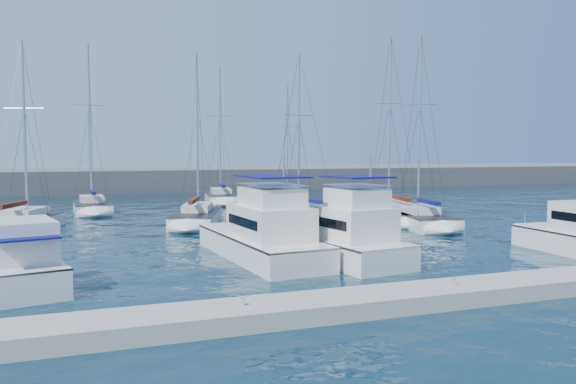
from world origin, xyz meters
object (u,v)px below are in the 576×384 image
object	(u,v)px
sailboat_mid_a	(23,224)
sailboat_back_c	(288,197)
sailboat_mid_b	(197,218)
motor_yacht_port_outer	(20,265)
sailboat_mid_e	(421,220)
motor_yacht_stbd_inner	(347,239)
motor_yacht_port_inner	(264,237)
motor_yacht_stbd_outer	(576,236)
sailboat_mid_c	(304,220)
sailboat_mid_d	(392,214)
sailboat_back_b	(221,198)
sailboat_back_a	(92,207)

from	to	relation	value
sailboat_mid_a	sailboat_back_c	xyz separation A→B (m)	(25.56, 16.10, 0.00)
sailboat_mid_a	sailboat_mid_b	xyz separation A→B (m)	(12.02, -0.55, -0.01)
motor_yacht_port_outer	sailboat_back_c	xyz separation A→B (m)	(24.06, 34.19, -0.43)
motor_yacht_port_outer	sailboat_mid_e	world-z (taller)	sailboat_mid_e
motor_yacht_stbd_inner	motor_yacht_port_inner	bearing A→B (deg)	141.81
motor_yacht_port_outer	sailboat_mid_b	size ratio (longest dim) A/B	0.55
sailboat_mid_a	sailboat_back_c	world-z (taller)	sailboat_mid_a
motor_yacht_stbd_outer	sailboat_mid_c	distance (m)	18.03
motor_yacht_stbd_inner	sailboat_mid_c	bearing A→B (deg)	69.30
sailboat_mid_d	sailboat_back_c	bearing A→B (deg)	105.18
motor_yacht_port_inner	sailboat_mid_c	distance (m)	12.82
motor_yacht_port_outer	sailboat_back_b	distance (m)	38.86
motor_yacht_port_outer	sailboat_mid_c	bearing A→B (deg)	24.68
sailboat_mid_b	sailboat_back_b	distance (m)	18.60
sailboat_mid_a	motor_yacht_port_outer	bearing A→B (deg)	-66.35
motor_yacht_port_inner	sailboat_mid_b	size ratio (longest dim) A/B	0.81
motor_yacht_stbd_inner	sailboat_mid_b	world-z (taller)	sailboat_mid_b
motor_yacht_port_outer	motor_yacht_stbd_inner	size ratio (longest dim) A/B	0.90
motor_yacht_port_outer	sailboat_back_a	distance (m)	28.94
sailboat_mid_e	sailboat_mid_c	bearing A→B (deg)	169.67
motor_yacht_port_inner	sailboat_back_b	world-z (taller)	sailboat_back_b
sailboat_mid_b	sailboat_back_c	distance (m)	21.45
sailboat_back_b	sailboat_back_c	size ratio (longest dim) A/B	1.14
sailboat_back_b	sailboat_mid_e	bearing A→B (deg)	-61.59
sailboat_mid_d	motor_yacht_port_outer	bearing A→B (deg)	-139.80
sailboat_back_c	motor_yacht_port_outer	bearing A→B (deg)	-112.62
sailboat_mid_e	sailboat_back_c	world-z (taller)	sailboat_mid_e
motor_yacht_port_inner	sailboat_back_a	bearing A→B (deg)	101.76
motor_yacht_port_inner	sailboat_mid_b	xyz separation A→B (m)	(-0.47, 15.11, -0.63)
motor_yacht_stbd_outer	sailboat_back_c	xyz separation A→B (m)	(-3.09, 36.04, -0.43)
motor_yacht_port_outer	sailboat_mid_b	bearing A→B (deg)	46.38
sailboat_mid_b	sailboat_back_c	xyz separation A→B (m)	(13.54, 16.64, 0.01)
motor_yacht_stbd_inner	sailboat_mid_d	distance (m)	17.67
sailboat_back_b	sailboat_back_c	world-z (taller)	sailboat_back_b
motor_yacht_port_inner	sailboat_back_c	distance (m)	34.34
motor_yacht_stbd_inner	sailboat_mid_c	world-z (taller)	sailboat_mid_c
sailboat_mid_b	sailboat_back_c	bearing A→B (deg)	69.20
sailboat_mid_b	motor_yacht_stbd_outer	bearing A→B (deg)	-31.07
motor_yacht_port_inner	sailboat_back_b	bearing A→B (deg)	75.55
motor_yacht_port_inner	sailboat_back_b	xyz separation A→B (m)	(5.64, 32.68, -0.62)
sailboat_mid_d	sailboat_mid_e	distance (m)	4.02
sailboat_mid_e	motor_yacht_port_inner	bearing A→B (deg)	-140.28
sailboat_mid_c	sailboat_mid_d	world-z (taller)	sailboat_mid_d
sailboat_back_b	motor_yacht_stbd_inner	bearing A→B (deg)	-84.53
sailboat_mid_b	sailboat_mid_e	distance (m)	16.71
sailboat_mid_a	sailboat_back_a	xyz separation A→B (m)	(4.74, 10.65, 0.03)
sailboat_back_a	sailboat_back_b	xyz separation A→B (m)	(13.39, 6.37, -0.02)
motor_yacht_stbd_inner	sailboat_back_a	size ratio (longest dim) A/B	0.52
sailboat_mid_d	motor_yacht_port_inner	bearing A→B (deg)	-129.86
sailboat_back_a	sailboat_back_b	bearing A→B (deg)	22.96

